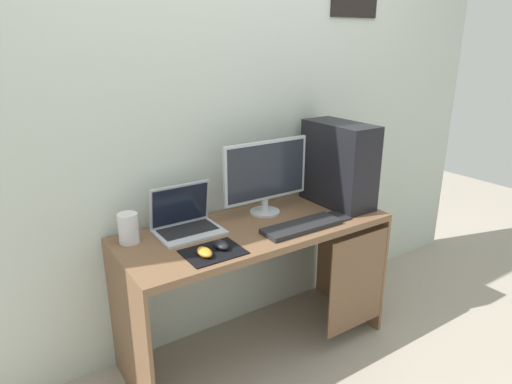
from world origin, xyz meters
name	(u,v)px	position (x,y,z in m)	size (l,w,h in m)	color
ground_plane	(256,347)	(0.00, 0.00, 0.00)	(8.00, 8.00, 0.00)	#9E9384
wall_back	(223,104)	(0.00, 0.32, 1.30)	(4.00, 0.05, 2.60)	beige
desk	(260,252)	(0.02, -0.01, 0.58)	(1.39, 0.55, 0.73)	brown
pc_tower	(339,164)	(0.56, 0.02, 0.96)	(0.21, 0.43, 0.46)	black
monitor	(266,175)	(0.14, 0.11, 0.95)	(0.51, 0.16, 0.40)	#B7BCC6
laptop	(186,222)	(-0.32, 0.14, 0.78)	(0.31, 0.23, 0.23)	#B7BCC6
speaker	(128,228)	(-0.59, 0.16, 0.80)	(0.09, 0.09, 0.14)	silver
keyboard	(302,226)	(0.17, -0.16, 0.74)	(0.42, 0.14, 0.02)	#232326
mousepad	(213,252)	(-0.32, -0.15, 0.73)	(0.26, 0.20, 0.01)	black
mouse_left	(221,245)	(-0.28, -0.14, 0.75)	(0.06, 0.10, 0.03)	black
mouse_right	(205,252)	(-0.37, -0.16, 0.75)	(0.06, 0.10, 0.03)	orange
cell_phone	(339,216)	(0.43, -0.14, 0.74)	(0.07, 0.13, 0.01)	#232326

